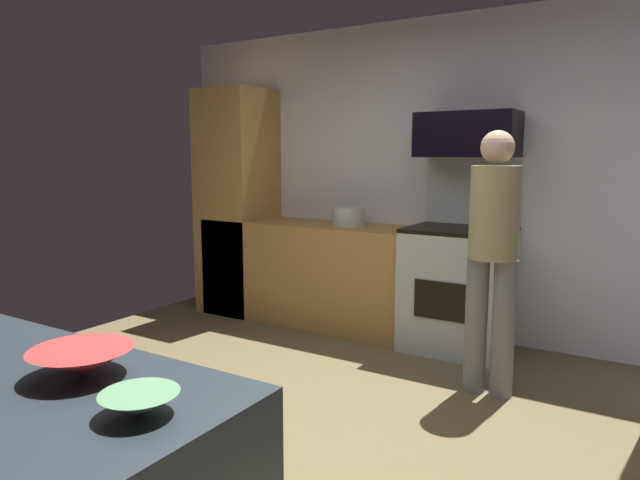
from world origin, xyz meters
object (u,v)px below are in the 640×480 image
object	(u,v)px
person_cook	(493,250)
stock_pot	(348,217)
oven_range	(458,284)
microwave	(467,135)
mixing_bowl_small	(140,404)
mixing_bowl_large	(82,362)

from	to	relation	value
person_cook	stock_pot	size ratio (longest dim) A/B	5.77
stock_pot	oven_range	bearing A→B (deg)	-0.39
microwave	mixing_bowl_small	bearing A→B (deg)	-84.42
oven_range	person_cook	world-z (taller)	person_cook
mixing_bowl_small	stock_pot	xyz separation A→B (m)	(-1.32, 3.39, 0.05)
microwave	person_cook	bearing A→B (deg)	-61.61
oven_range	microwave	distance (m)	1.14
mixing_bowl_small	stock_pot	distance (m)	3.63
oven_range	microwave	world-z (taller)	microwave
oven_range	microwave	xyz separation A→B (m)	(0.00, 0.09, 1.14)
mixing_bowl_large	oven_range	bearing A→B (deg)	90.25
oven_range	mixing_bowl_small	size ratio (longest dim) A/B	7.96
person_cook	mixing_bowl_large	world-z (taller)	person_cook
microwave	mixing_bowl_large	size ratio (longest dim) A/B	2.64
mixing_bowl_large	mixing_bowl_small	world-z (taller)	mixing_bowl_large
oven_range	mixing_bowl_small	bearing A→B (deg)	-84.27
person_cook	stock_pot	bearing A→B (deg)	152.53
stock_pot	person_cook	bearing A→B (deg)	-27.47
microwave	person_cook	size ratio (longest dim) A/B	0.45
mixing_bowl_large	mixing_bowl_small	size ratio (longest dim) A/B	1.50
mixing_bowl_large	mixing_bowl_small	xyz separation A→B (m)	(0.32, -0.08, -0.01)
oven_range	mixing_bowl_large	bearing A→B (deg)	-89.75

